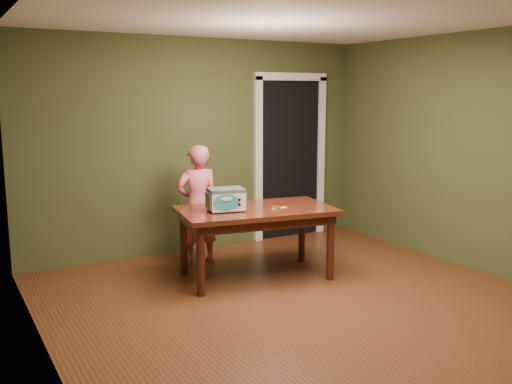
% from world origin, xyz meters
% --- Properties ---
extents(floor, '(5.00, 5.00, 0.00)m').
position_xyz_m(floor, '(0.00, 0.00, 0.00)').
color(floor, '#5D301A').
rests_on(floor, ground).
extents(room_shell, '(4.52, 5.02, 2.61)m').
position_xyz_m(room_shell, '(0.00, 0.00, 1.71)').
color(room_shell, '#3D4524').
rests_on(room_shell, ground).
extents(doorway, '(1.10, 0.66, 2.25)m').
position_xyz_m(doorway, '(1.30, 2.78, 1.06)').
color(doorway, black).
rests_on(doorway, ground).
extents(dining_table, '(1.72, 1.14, 0.75)m').
position_xyz_m(dining_table, '(0.01, 1.14, 0.65)').
color(dining_table, '#3A120D').
rests_on(dining_table, floor).
extents(toy_oven, '(0.42, 0.32, 0.24)m').
position_xyz_m(toy_oven, '(-0.33, 1.17, 0.88)').
color(toy_oven, '#4C4F54').
rests_on(toy_oven, dining_table).
extents(baking_pan, '(0.10, 0.10, 0.02)m').
position_xyz_m(baking_pan, '(0.18, 1.03, 0.76)').
color(baking_pan, silver).
rests_on(baking_pan, dining_table).
extents(spatula, '(0.18, 0.04, 0.01)m').
position_xyz_m(spatula, '(0.22, 1.01, 0.75)').
color(spatula, '#F8EA6B').
rests_on(spatula, dining_table).
extents(child, '(0.53, 0.37, 1.37)m').
position_xyz_m(child, '(-0.31, 1.93, 0.68)').
color(child, '#DC5A73').
rests_on(child, floor).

